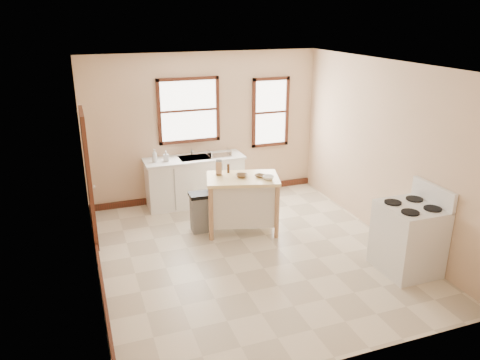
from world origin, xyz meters
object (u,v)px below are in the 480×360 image
bowl_c (268,178)px  gas_stove (409,230)px  knife_block (219,169)px  pepper_grinder (228,168)px  trash_bin (200,212)px  dish_rack (219,153)px  soap_bottle_a (155,156)px  bowl_b (260,176)px  kitchen_island (243,204)px  bowl_a (242,176)px  soap_bottle_b (166,156)px

bowl_c → gas_stove: size_ratio=0.15×
knife_block → pepper_grinder: bearing=27.6°
knife_block → trash_bin: size_ratio=0.30×
dish_rack → gas_stove: 3.76m
pepper_grinder → gas_stove: gas_stove is taller
soap_bottle_a → bowl_b: size_ratio=1.44×
gas_stove → bowl_c: bearing=128.4°
kitchen_island → gas_stove: 2.64m
soap_bottle_a → bowl_b: bearing=-68.5°
dish_rack → trash_bin: size_ratio=0.61×
kitchen_island → bowl_a: size_ratio=6.07×
dish_rack → bowl_a: bearing=-68.3°
knife_block → bowl_c: knife_block is taller
trash_bin → dish_rack: bearing=60.2°
knife_block → gas_stove: gas_stove is taller
bowl_c → dish_rack: bearing=101.4°
trash_bin → bowl_a: bearing=-15.6°
dish_rack → trash_bin: 1.47m
kitchen_island → bowl_b: bowl_b is taller
soap_bottle_a → dish_rack: 1.21m
knife_block → gas_stove: (2.05, -2.24, -0.42)m
dish_rack → kitchen_island: bearing=-67.7°
bowl_a → gas_stove: size_ratio=0.15×
knife_block → bowl_a: knife_block is taller
gas_stove → kitchen_island: bearing=131.0°
bowl_a → bowl_c: 0.44m
soap_bottle_a → kitchen_island: soap_bottle_a is taller
bowl_a → trash_bin: bowl_a is taller
soap_bottle_a → knife_block: 1.42m
soap_bottle_b → bowl_a: bearing=-48.2°
soap_bottle_a → knife_block: (0.85, -1.13, 0.01)m
bowl_b → gas_stove: gas_stove is taller
soap_bottle_b → gas_stove: size_ratio=0.15×
dish_rack → bowl_b: 1.45m
dish_rack → soap_bottle_b: bearing=-157.3°
bowl_b → soap_bottle_b: bearing=130.8°
dish_rack → bowl_b: (0.24, -1.43, -0.00)m
soap_bottle_a → pepper_grinder: (1.03, -1.10, -0.01)m
dish_rack → bowl_c: size_ratio=2.23×
bowl_b → bowl_a: bearing=160.7°
pepper_grinder → bowl_b: (0.41, -0.37, -0.06)m
soap_bottle_b → bowl_b: bearing=-43.1°
soap_bottle_a → gas_stove: size_ratio=0.19×
dish_rack → kitchen_island: size_ratio=0.35×
soap_bottle_a → dish_rack: bearing=-25.1°
soap_bottle_a → gas_stove: bearing=-72.1°
soap_bottle_b → bowl_c: 2.08m
gas_stove → dish_rack: bearing=117.1°
kitchen_island → pepper_grinder: pepper_grinder is taller
soap_bottle_a → pepper_grinder: size_ratio=1.55×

